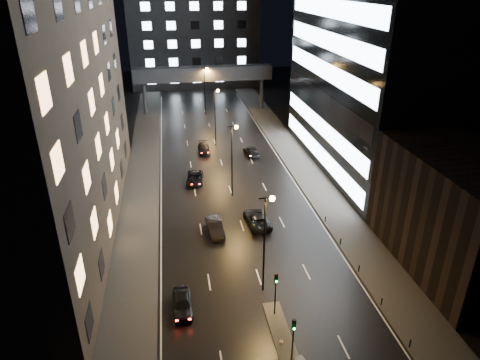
{
  "coord_description": "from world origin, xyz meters",
  "views": [
    {
      "loc": [
        -7.55,
        -23.95,
        27.2
      ],
      "look_at": [
        0.51,
        24.52,
        4.0
      ],
      "focal_mm": 32.0,
      "sensor_mm": 36.0,
      "label": 1
    }
  ],
  "objects_px": {
    "car_toward_a": "(257,219)",
    "car_away_c": "(195,178)",
    "car_away_b": "(215,227)",
    "car_toward_b": "(252,151)",
    "car_away_a": "(182,303)",
    "car_away_d": "(204,148)"
  },
  "relations": [
    {
      "from": "car_away_c",
      "to": "car_toward_a",
      "type": "xyz_separation_m",
      "value": [
        6.65,
        -13.12,
        0.06
      ]
    },
    {
      "from": "car_toward_a",
      "to": "car_toward_b",
      "type": "xyz_separation_m",
      "value": [
        3.61,
        22.37,
        -0.07
      ]
    },
    {
      "from": "car_away_a",
      "to": "car_toward_a",
      "type": "bearing_deg",
      "value": 53.01
    },
    {
      "from": "car_away_c",
      "to": "car_toward_a",
      "type": "distance_m",
      "value": 14.71
    },
    {
      "from": "car_away_d",
      "to": "car_toward_a",
      "type": "bearing_deg",
      "value": -80.16
    },
    {
      "from": "car_toward_a",
      "to": "car_away_a",
      "type": "bearing_deg",
      "value": 49.65
    },
    {
      "from": "car_toward_a",
      "to": "car_away_c",
      "type": "bearing_deg",
      "value": -67.86
    },
    {
      "from": "car_away_b",
      "to": "car_toward_b",
      "type": "xyz_separation_m",
      "value": [
        8.9,
        23.41,
        -0.09
      ]
    },
    {
      "from": "car_away_b",
      "to": "car_away_d",
      "type": "height_order",
      "value": "car_away_b"
    },
    {
      "from": "car_away_a",
      "to": "car_away_d",
      "type": "bearing_deg",
      "value": 80.66
    },
    {
      "from": "car_away_b",
      "to": "car_away_d",
      "type": "bearing_deg",
      "value": 83.96
    },
    {
      "from": "car_away_b",
      "to": "car_toward_b",
      "type": "relative_size",
      "value": 0.99
    },
    {
      "from": "car_away_c",
      "to": "car_away_d",
      "type": "height_order",
      "value": "car_away_c"
    },
    {
      "from": "car_away_a",
      "to": "car_away_d",
      "type": "distance_m",
      "value": 38.85
    },
    {
      "from": "car_away_d",
      "to": "car_away_b",
      "type": "bearing_deg",
      "value": -92.09
    },
    {
      "from": "car_toward_a",
      "to": "car_away_b",
      "type": "bearing_deg",
      "value": 6.38
    },
    {
      "from": "car_away_d",
      "to": "car_toward_b",
      "type": "height_order",
      "value": "car_toward_b"
    },
    {
      "from": "car_away_b",
      "to": "car_away_a",
      "type": "bearing_deg",
      "value": -113.12
    },
    {
      "from": "car_away_c",
      "to": "car_away_d",
      "type": "distance_m",
      "value": 12.12
    },
    {
      "from": "car_away_a",
      "to": "car_away_d",
      "type": "height_order",
      "value": "car_away_a"
    },
    {
      "from": "car_away_a",
      "to": "car_away_c",
      "type": "xyz_separation_m",
      "value": [
        2.99,
        26.59,
        -0.04
      ]
    },
    {
      "from": "car_away_b",
      "to": "car_away_d",
      "type": "xyz_separation_m",
      "value": [
        1.01,
        26.04,
        -0.09
      ]
    }
  ]
}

